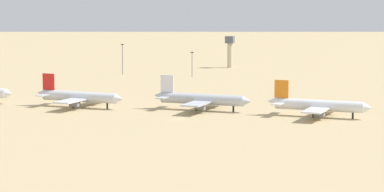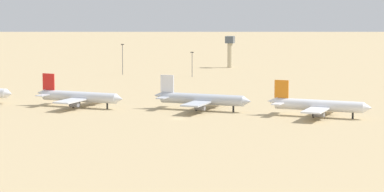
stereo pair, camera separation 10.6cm
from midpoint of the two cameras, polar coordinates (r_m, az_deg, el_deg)
ground at (r=354.22m, az=-0.89°, el=-1.45°), size 4000.00×4000.00×0.00m
parked_jet_red_1 at (r=389.85m, az=-7.14°, el=-0.04°), size 42.24×35.76×13.95m
parked_jet_white_2 at (r=377.32m, az=0.59°, el=-0.20°), size 43.44×36.63×14.34m
parked_jet_orange_3 at (r=362.04m, az=7.95°, el=-0.59°), size 42.79×36.18×14.13m
control_tower at (r=571.28m, az=2.41°, el=3.00°), size 5.20×5.20×19.85m
light_pole_west at (r=526.77m, az=-4.39°, el=2.45°), size 1.80×0.50×17.97m
light_pole_east at (r=512.95m, az=0.01°, el=2.13°), size 1.80×0.50×14.33m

